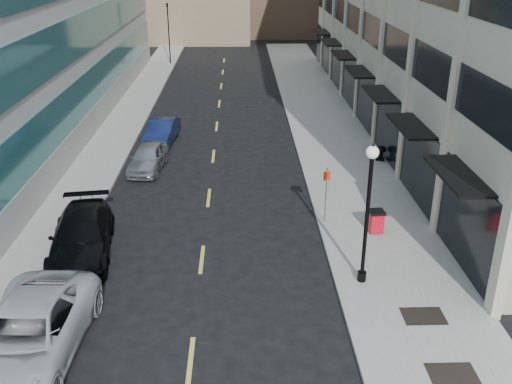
{
  "coord_description": "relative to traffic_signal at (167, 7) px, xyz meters",
  "views": [
    {
      "loc": [
        1.55,
        -11.72,
        11.52
      ],
      "look_at": [
        2.21,
        9.79,
        2.11
      ],
      "focal_mm": 40.0,
      "sensor_mm": 36.0,
      "label": 1
    }
  ],
  "objects": [
    {
      "name": "lamppost",
      "position": [
        11.48,
        -41.96,
        -2.43
      ],
      "size": [
        0.44,
        0.44,
        5.34
      ],
      "color": "black",
      "rests_on": "sidewalk_right"
    },
    {
      "name": "sidewalk_right",
      "position": [
        13.0,
        -28.0,
        -5.64
      ],
      "size": [
        5.0,
        80.0,
        0.15
      ],
      "primitive_type": "cube",
      "color": "gray",
      "rests_on": "ground"
    },
    {
      "name": "sidewalk_left",
      "position": [
        -1.0,
        -28.0,
        -5.64
      ],
      "size": [
        3.0,
        80.0,
        0.15
      ],
      "primitive_type": "cube",
      "color": "gray",
      "rests_on": "ground"
    },
    {
      "name": "car_black_pickup",
      "position": [
        0.7,
        -39.41,
        -4.9
      ],
      "size": [
        3.03,
        5.9,
        1.64
      ],
      "primitive_type": "imported",
      "rotation": [
        0.0,
        0.0,
        0.14
      ],
      "color": "black",
      "rests_on": "ground"
    },
    {
      "name": "car_white_van",
      "position": [
        0.7,
        -45.8,
        -4.82
      ],
      "size": [
        3.29,
        6.6,
        1.79
      ],
      "primitive_type": "imported",
      "rotation": [
        0.0,
        0.0,
        -0.05
      ],
      "color": "silver",
      "rests_on": "ground"
    },
    {
      "name": "car_silver_sedan",
      "position": [
        2.01,
        -30.09,
        -5.0
      ],
      "size": [
        2.1,
        4.34,
        1.43
      ],
      "primitive_type": "imported",
      "rotation": [
        0.0,
        0.0,
        -0.1
      ],
      "color": "gray",
      "rests_on": "ground"
    },
    {
      "name": "urn_planter",
      "position": [
        15.09,
        -29.34,
        -5.05
      ],
      "size": [
        0.62,
        0.62,
        0.85
      ],
      "rotation": [
        0.0,
        0.0,
        -0.38
      ],
      "color": "black",
      "rests_on": "sidewalk_right"
    },
    {
      "name": "car_blue_sedan",
      "position": [
        2.21,
        -25.43,
        -4.99
      ],
      "size": [
        1.96,
        4.56,
        1.46
      ],
      "primitive_type": "imported",
      "rotation": [
        0.0,
        0.0,
        -0.1
      ],
      "color": "#131D48",
      "rests_on": "ground"
    },
    {
      "name": "traffic_signal",
      "position": [
        0.0,
        0.0,
        0.0
      ],
      "size": [
        0.66,
        0.66,
        6.98
      ],
      "color": "black",
      "rests_on": "ground"
    },
    {
      "name": "sign_post",
      "position": [
        10.8,
        -37.08,
        -3.93
      ],
      "size": [
        0.3,
        0.06,
        2.56
      ],
      "rotation": [
        0.0,
        0.0,
        0.03
      ],
      "color": "slate",
      "rests_on": "sidewalk_right"
    },
    {
      "name": "grate_mid",
      "position": [
        13.1,
        -47.0,
        -5.56
      ],
      "size": [
        1.4,
        1.0,
        0.01
      ],
      "primitive_type": "cube",
      "color": "black",
      "rests_on": "sidewalk_right"
    },
    {
      "name": "trash_bin",
      "position": [
        12.83,
        -38.18,
        -5.02
      ],
      "size": [
        0.67,
        0.73,
        1.02
      ],
      "rotation": [
        0.0,
        0.0,
        0.08
      ],
      "color": "red",
      "rests_on": "sidewalk_right"
    },
    {
      "name": "grate_far",
      "position": [
        13.1,
        -44.2,
        -5.56
      ],
      "size": [
        1.4,
        1.0,
        0.01
      ],
      "primitive_type": "cube",
      "color": "black",
      "rests_on": "sidewalk_right"
    },
    {
      "name": "road_centerline",
      "position": [
        5.5,
        -31.0,
        -5.71
      ],
      "size": [
        0.15,
        68.2,
        0.01
      ],
      "color": "#D8CC4C",
      "rests_on": "ground"
    }
  ]
}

